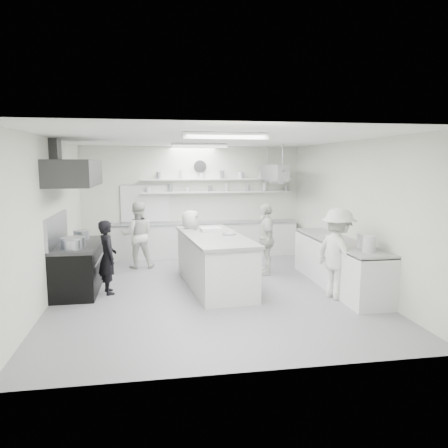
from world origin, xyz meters
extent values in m
cube|color=gray|center=(0.00, 0.00, -0.01)|extent=(6.00, 7.00, 0.02)
cube|color=white|center=(0.00, 0.00, 3.01)|extent=(6.00, 7.00, 0.02)
cube|color=silver|center=(0.00, 3.50, 1.50)|extent=(6.00, 0.04, 3.00)
cube|color=silver|center=(0.00, -3.50, 1.50)|extent=(6.00, 0.04, 3.00)
cube|color=silver|center=(-3.00, 0.00, 1.50)|extent=(0.04, 7.00, 3.00)
cube|color=silver|center=(3.00, 0.00, 1.50)|extent=(0.04, 7.00, 3.00)
cube|color=black|center=(-2.60, 0.40, 0.45)|extent=(0.80, 1.80, 0.90)
cube|color=#353536|center=(-2.60, 0.40, 2.35)|extent=(0.85, 2.00, 0.50)
cube|color=silver|center=(0.30, 3.20, 0.46)|extent=(5.00, 0.60, 0.92)
cube|color=silver|center=(0.70, 3.37, 1.75)|extent=(4.20, 0.26, 0.04)
cube|color=silver|center=(0.70, 3.37, 2.10)|extent=(4.20, 0.26, 0.04)
cube|color=black|center=(-1.30, 3.48, 1.45)|extent=(1.30, 0.04, 1.00)
cylinder|color=white|center=(0.20, 3.46, 2.45)|extent=(0.32, 0.05, 0.32)
cube|color=silver|center=(2.65, -0.20, 0.47)|extent=(0.74, 3.30, 0.94)
cube|color=#A3A9B1|center=(2.00, 2.40, 2.30)|extent=(0.30, 1.60, 0.40)
cube|color=silver|center=(0.00, -1.80, 2.94)|extent=(1.30, 0.25, 0.10)
cube|color=silver|center=(0.00, 1.80, 2.94)|extent=(1.30, 0.25, 0.10)
cube|color=silver|center=(0.13, 0.26, 0.51)|extent=(1.33, 2.88, 1.03)
cylinder|color=#A3A9B1|center=(-2.60, -0.05, 1.04)|extent=(0.45, 0.45, 0.25)
imported|color=black|center=(-2.00, 0.12, 0.72)|extent=(0.48, 0.60, 1.45)
imported|color=silver|center=(-1.48, 2.16, 0.81)|extent=(0.79, 0.62, 1.62)
imported|color=silver|center=(-0.28, 1.15, 0.75)|extent=(0.68, 0.84, 1.50)
imported|color=silver|center=(1.44, 1.06, 0.82)|extent=(0.55, 1.01, 1.64)
imported|color=silver|center=(2.29, -0.92, 0.86)|extent=(0.91, 1.24, 1.71)
imported|color=#A3A9B1|center=(0.44, 0.29, 1.06)|extent=(0.30, 0.30, 0.07)
imported|color=silver|center=(0.23, 0.27, 1.06)|extent=(0.21, 0.21, 0.06)
imported|color=silver|center=(2.53, 0.27, 0.97)|extent=(0.24, 0.24, 0.05)
camera|label=1|loc=(-1.12, -8.31, 2.53)|focal=34.38mm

